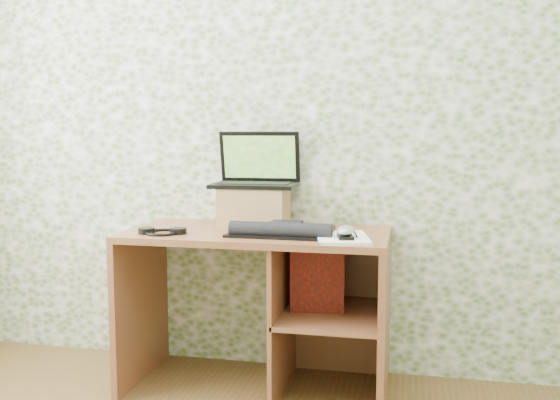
% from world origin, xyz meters
% --- Properties ---
extents(wall_back, '(3.50, 0.00, 3.50)m').
position_xyz_m(wall_back, '(0.00, 1.75, 1.30)').
color(wall_back, white).
rests_on(wall_back, ground).
extents(desk, '(1.20, 0.60, 0.75)m').
position_xyz_m(desk, '(0.08, 1.47, 0.48)').
color(desk, brown).
rests_on(desk, floor).
extents(riser, '(0.32, 0.27, 0.19)m').
position_xyz_m(riser, '(-0.05, 1.58, 0.84)').
color(riser, '#A27148').
rests_on(riser, desk).
extents(laptop, '(0.41, 0.29, 0.27)m').
position_xyz_m(laptop, '(-0.05, 1.63, 1.00)').
color(laptop, black).
rests_on(laptop, riser).
extents(keyboard, '(0.49, 0.25, 0.07)m').
position_xyz_m(keyboard, '(0.14, 1.35, 0.77)').
color(keyboard, black).
rests_on(keyboard, desk).
extents(headphones, '(0.21, 0.18, 0.03)m').
position_xyz_m(headphones, '(-0.40, 1.28, 0.76)').
color(headphones, black).
rests_on(headphones, desk).
extents(notepad, '(0.27, 0.34, 0.01)m').
position_xyz_m(notepad, '(0.41, 1.30, 0.76)').
color(notepad, white).
rests_on(notepad, desk).
extents(mouse, '(0.10, 0.13, 0.04)m').
position_xyz_m(mouse, '(0.43, 1.25, 0.78)').
color(mouse, '#B3B3B6').
rests_on(mouse, notepad).
extents(pen, '(0.03, 0.14, 0.01)m').
position_xyz_m(pen, '(0.46, 1.35, 0.77)').
color(pen, black).
rests_on(pen, notepad).
extents(red_box, '(0.25, 0.10, 0.29)m').
position_xyz_m(red_box, '(0.28, 1.44, 0.54)').
color(red_box, '#9F1D0E').
rests_on(red_box, desk).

